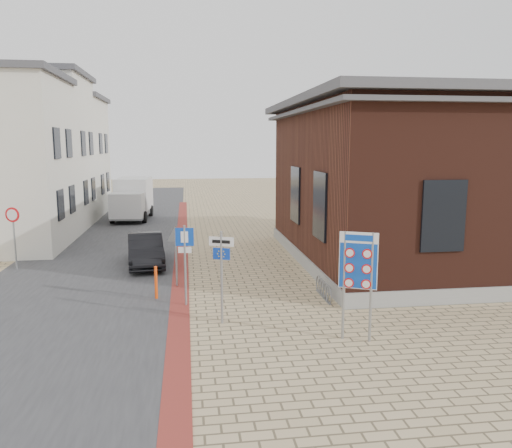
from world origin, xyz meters
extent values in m
plane|color=tan|center=(0.00, 0.00, 0.00)|extent=(120.00, 120.00, 0.00)
cube|color=#38383A|center=(-5.50, 15.00, 0.01)|extent=(7.00, 60.00, 0.02)
cube|color=maroon|center=(-2.00, 10.00, 0.01)|extent=(0.60, 40.00, 0.02)
cube|color=gray|center=(9.00, 7.00, 0.25)|extent=(12.15, 12.15, 0.50)
cube|color=#431E15|center=(9.00, 7.00, 3.50)|extent=(12.00, 12.00, 6.00)
cube|color=#49494E|center=(9.00, 7.00, 6.65)|extent=(13.00, 13.00, 0.30)
cube|color=#49494E|center=(9.00, 7.00, 6.25)|extent=(12.70, 12.70, 0.15)
cube|color=black|center=(2.98, 4.00, 2.80)|extent=(0.12, 1.60, 2.40)
cube|color=black|center=(2.98, 8.00, 2.80)|extent=(0.12, 1.60, 2.40)
cube|color=black|center=(6.00, 0.98, 2.80)|extent=(1.40, 0.12, 2.20)
cube|color=black|center=(-7.48, 10.80, 2.20)|extent=(0.10, 1.10, 1.40)
cube|color=black|center=(-7.48, 13.20, 2.20)|extent=(0.10, 1.10, 1.40)
cube|color=black|center=(-7.48, 10.80, 5.00)|extent=(0.10, 1.10, 1.40)
cube|color=black|center=(-7.48, 13.20, 5.00)|extent=(0.10, 1.10, 1.40)
cube|color=silver|center=(-11.00, 18.00, 4.40)|extent=(7.00, 6.00, 8.80)
cube|color=#49494E|center=(-11.00, 18.00, 8.95)|extent=(7.40, 6.40, 0.30)
cube|color=black|center=(-7.48, 16.80, 2.20)|extent=(0.10, 1.10, 1.40)
cube|color=black|center=(-7.48, 19.20, 2.20)|extent=(0.10, 1.10, 1.40)
cube|color=black|center=(-7.48, 16.80, 5.00)|extent=(0.10, 1.10, 1.40)
cube|color=black|center=(-7.48, 19.20, 5.00)|extent=(0.10, 1.10, 1.40)
cube|color=silver|center=(-11.00, 24.00, 4.00)|extent=(7.00, 6.00, 8.00)
cube|color=#49494E|center=(-11.00, 24.00, 8.15)|extent=(7.40, 6.40, 0.30)
cube|color=black|center=(-7.48, 22.80, 2.20)|extent=(0.10, 1.10, 1.40)
cube|color=black|center=(-7.48, 25.20, 2.20)|extent=(0.10, 1.10, 1.40)
cube|color=black|center=(-7.48, 22.80, 5.00)|extent=(0.10, 1.10, 1.40)
cube|color=black|center=(-7.48, 25.20, 5.00)|extent=(0.10, 1.10, 1.40)
torus|color=slate|center=(2.65, 1.60, 0.28)|extent=(0.04, 0.60, 0.60)
torus|color=slate|center=(2.65, 1.90, 0.28)|extent=(0.04, 0.60, 0.60)
torus|color=slate|center=(2.65, 2.20, 0.28)|extent=(0.04, 0.60, 0.60)
torus|color=slate|center=(2.65, 2.50, 0.28)|extent=(0.04, 0.60, 0.60)
torus|color=slate|center=(2.65, 2.80, 0.28)|extent=(0.04, 0.60, 0.60)
cube|color=slate|center=(2.65, 2.20, 0.02)|extent=(0.08, 1.60, 0.04)
imported|color=black|center=(-3.44, 7.53, 0.65)|extent=(1.81, 4.08, 1.30)
cube|color=slate|center=(-5.28, 20.46, 0.43)|extent=(2.33, 5.26, 0.24)
cube|color=silver|center=(-5.39, 18.65, 1.19)|extent=(2.10, 1.74, 1.52)
cube|color=black|center=(-5.44, 17.94, 1.48)|extent=(1.81, 0.20, 0.76)
cube|color=silver|center=(-5.22, 21.32, 1.67)|extent=(2.31, 3.56, 2.10)
cylinder|color=black|center=(-6.37, 19.00, 0.38)|extent=(0.29, 0.78, 0.76)
cylinder|color=black|center=(-4.37, 18.87, 0.38)|extent=(0.29, 0.78, 0.76)
cylinder|color=black|center=(-6.18, 22.05, 0.38)|extent=(0.29, 0.78, 0.76)
cylinder|color=black|center=(-4.18, 21.92, 0.38)|extent=(0.29, 0.78, 0.76)
cylinder|color=gray|center=(2.19, -1.25, 1.40)|extent=(0.07, 0.07, 2.81)
cylinder|color=gray|center=(2.81, -1.53, 1.40)|extent=(0.07, 0.07, 2.81)
cube|color=white|center=(2.50, -1.39, 2.08)|extent=(0.89, 0.44, 1.44)
cube|color=#0F45B7|center=(2.50, -1.39, 2.08)|extent=(0.86, 0.43, 1.40)
cube|color=white|center=(2.50, -1.39, 2.66)|extent=(0.86, 0.43, 0.27)
cylinder|color=gray|center=(-0.80, 0.30, 1.31)|extent=(0.07, 0.07, 2.61)
cube|color=white|center=(-0.80, 0.30, 2.33)|extent=(0.66, 0.31, 0.25)
cube|color=#0F38B7|center=(-0.80, 0.30, 1.99)|extent=(0.46, 0.22, 0.32)
cylinder|color=gray|center=(-1.80, 2.00, 1.26)|extent=(0.07, 0.07, 2.52)
cube|color=#0E3FAE|center=(-1.80, 2.00, 2.17)|extent=(0.55, 0.12, 0.56)
cube|color=white|center=(-1.80, 2.00, 1.77)|extent=(0.41, 0.10, 0.18)
cylinder|color=gray|center=(-2.11, 4.19, 1.03)|extent=(0.07, 0.07, 2.06)
cylinder|color=gray|center=(-8.50, 7.47, 1.25)|extent=(0.07, 0.07, 2.50)
cylinder|color=red|center=(-8.50, 7.47, 2.22)|extent=(0.58, 0.19, 0.59)
cylinder|color=#FE4A0D|center=(-2.75, 2.80, 0.54)|extent=(0.10, 0.10, 1.08)
camera|label=1|loc=(-1.72, -13.05, 4.96)|focal=35.00mm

